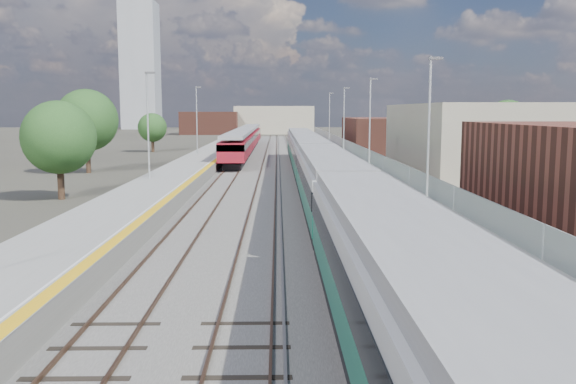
{
  "coord_description": "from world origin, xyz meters",
  "views": [
    {
      "loc": [
        -1.11,
        -9.03,
        5.79
      ],
      "look_at": [
        -0.65,
        17.92,
        2.2
      ],
      "focal_mm": 38.0,
      "sensor_mm": 36.0,
      "label": 1
    }
  ],
  "objects": [
    {
      "name": "ground",
      "position": [
        0.0,
        50.0,
        0.0
      ],
      "size": [
        320.0,
        320.0,
        0.0
      ],
      "primitive_type": "plane",
      "color": "#47443A",
      "rests_on": "ground"
    },
    {
      "name": "ballast_bed",
      "position": [
        -2.25,
        52.5,
        0.03
      ],
      "size": [
        10.5,
        155.0,
        0.06
      ],
      "primitive_type": "cube",
      "color": "#565451",
      "rests_on": "ground"
    },
    {
      "name": "tracks",
      "position": [
        -1.65,
        54.18,
        0.11
      ],
      "size": [
        8.96,
        160.0,
        0.17
      ],
      "color": "#4C3323",
      "rests_on": "ground"
    },
    {
      "name": "platform_right",
      "position": [
        5.28,
        52.49,
        0.54
      ],
      "size": [
        4.7,
        155.0,
        8.52
      ],
      "color": "slate",
      "rests_on": "ground"
    },
    {
      "name": "platform_left",
      "position": [
        -9.05,
        52.49,
        0.52
      ],
      "size": [
        4.3,
        155.0,
        8.52
      ],
      "color": "slate",
      "rests_on": "ground"
    },
    {
      "name": "buildings",
      "position": [
        -18.12,
        138.6,
        10.7
      ],
      "size": [
        72.0,
        185.5,
        40.0
      ],
      "color": "brown",
      "rests_on": "ground"
    },
    {
      "name": "green_train",
      "position": [
        1.5,
        31.74,
        2.12
      ],
      "size": [
        2.73,
        76.11,
        3.01
      ],
      "color": "black",
      "rests_on": "ground"
    },
    {
      "name": "red_train",
      "position": [
        -5.5,
        74.34,
        1.97
      ],
      "size": [
        2.64,
        53.7,
        3.34
      ],
      "color": "black",
      "rests_on": "ground"
    },
    {
      "name": "tree_a",
      "position": [
        -15.37,
        30.94,
        4.08
      ],
      "size": [
        4.78,
        4.78,
        6.48
      ],
      "color": "#382619",
      "rests_on": "ground"
    },
    {
      "name": "tree_b",
      "position": [
        -18.87,
        48.21,
        4.93
      ],
      "size": [
        5.77,
        5.77,
        7.82
      ],
      "color": "#382619",
      "rests_on": "ground"
    },
    {
      "name": "tree_c",
      "position": [
        -18.86,
        77.87,
        3.46
      ],
      "size": [
        4.06,
        4.06,
        5.5
      ],
      "color": "#382619",
      "rests_on": "ground"
    },
    {
      "name": "tree_d",
      "position": [
        24.66,
        59.25,
        4.43
      ],
      "size": [
        5.2,
        5.2,
        7.04
      ],
      "color": "#382619",
      "rests_on": "ground"
    }
  ]
}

